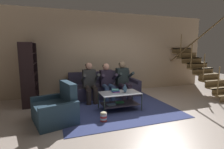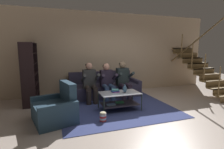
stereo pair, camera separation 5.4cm
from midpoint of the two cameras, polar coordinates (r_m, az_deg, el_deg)
The scene contains 14 objects.
ground at distance 4.53m, azimuth 7.89°, elevation -12.51°, with size 16.80×16.80×0.00m, color beige.
back_partition at distance 6.51m, azimuth -1.86°, elevation 7.03°, with size 8.40×0.12×2.90m, color #C5AB8C.
staircase_run at distance 7.23m, azimuth 26.61°, elevation 2.13°, with size 0.97×2.60×2.54m.
couch at distance 6.00m, azimuth -3.37°, elevation -4.46°, with size 2.47×0.88×0.81m.
person_seated_left at distance 5.30m, azimuth -7.55°, elevation -2.15°, with size 0.50×0.58×1.19m.
person_seated_middle at distance 5.44m, azimuth -1.88°, elevation -2.00°, with size 0.50×0.58×1.15m.
person_seated_right at distance 5.62m, azimuth 3.44°, elevation -1.45°, with size 0.50×0.58×1.20m.
coffee_table at distance 4.66m, azimuth 2.11°, elevation -7.81°, with size 1.04×0.58×0.47m.
area_rug at distance 5.29m, azimuth -0.50°, elevation -9.26°, with size 3.00×3.41×0.01m.
vase at distance 4.62m, azimuth 3.92°, elevation -4.69°, with size 0.10×0.10×0.21m.
book_stack at distance 4.67m, azimuth 0.80°, elevation -5.29°, with size 0.22×0.19×0.07m.
bookshelf at distance 5.59m, azimuth -26.04°, elevation -0.66°, with size 0.38×1.02×1.78m.
armchair at distance 4.16m, azimuth -18.13°, elevation -10.74°, with size 1.02×1.12×0.87m.
popcorn_tub at distance 4.01m, azimuth -3.18°, elevation -13.57°, with size 0.15×0.15×0.22m.
Camera 1 is at (-1.99, -3.74, 1.62)m, focal length 28.00 mm.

